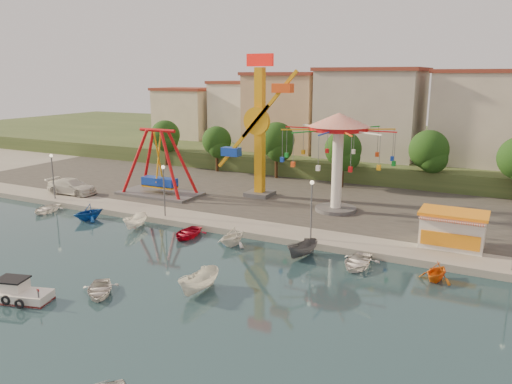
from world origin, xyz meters
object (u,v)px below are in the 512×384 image
Objects in this scene: wave_swinger at (338,140)px; rowboat_a at (99,290)px; van at (72,186)px; skiff at (199,282)px; kamikaze_tower at (262,131)px; pirate_ship_ride at (159,164)px; cabin_motorboat at (16,294)px.

wave_swinger is 3.32× the size of rowboat_a.
van is at bearing -166.90° from wave_swinger.
kamikaze_tower is at bearing 111.40° from skiff.
pirate_ship_ride is 2.08× the size of cabin_motorboat.
wave_swinger reaches higher than van.
kamikaze_tower is at bearing 69.15° from cabin_motorboat.
rowboat_a is (4.32, 3.17, -0.06)m from cabin_motorboat.
van is (-31.09, -7.23, -6.67)m from wave_swinger.
wave_swinger is (21.30, 2.65, 3.80)m from pirate_ship_ride.
cabin_motorboat is 28.96m from van.
cabin_motorboat is 5.36m from rowboat_a.
wave_swinger is at bearing 7.08° from pirate_ship_ride.
van is at bearing -156.18° from kamikaze_tower.
skiff is at bearing -46.59° from pirate_ship_ride.
rowboat_a is (13.12, -23.61, -4.03)m from pirate_ship_ride.
kamikaze_tower is 2.59× the size of van.
cabin_motorboat is at bearing -113.03° from wave_swinger.
wave_swinger is at bearing -81.16° from van.
rowboat_a is 29.80m from van.
cabin_motorboat is (-2.58, -31.53, -8.05)m from kamikaze_tower.
pirate_ship_ride reaches higher than van.
pirate_ship_ride is 27.97m from skiff.
pirate_ship_ride is at bearing 137.64° from skiff.
pirate_ship_ride is 2.87× the size of rowboat_a.
wave_swinger is 32.61m from van.
wave_swinger is 2.41× the size of cabin_motorboat.
van is at bearing 113.76° from cabin_motorboat.
skiff is at bearing -72.84° from kamikaze_tower.
cabin_motorboat is 0.76× the size of van.
pirate_ship_ride is at bearing -172.92° from wave_swinger.
kamikaze_tower reaches higher than skiff.
cabin_motorboat reaches higher than rowboat_a.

